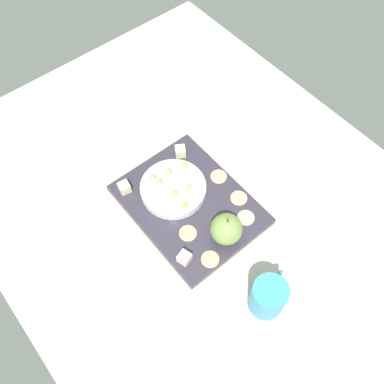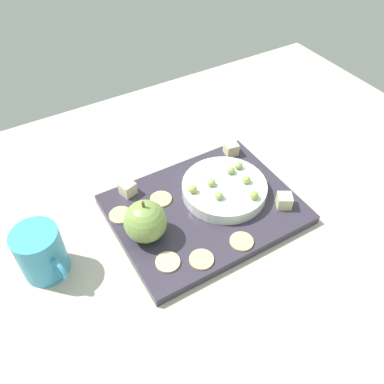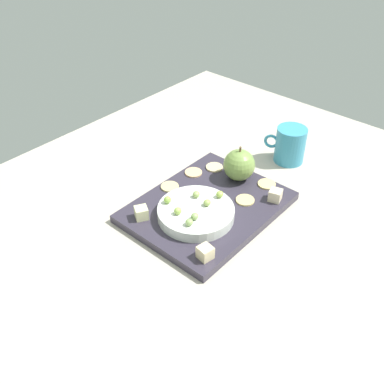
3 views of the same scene
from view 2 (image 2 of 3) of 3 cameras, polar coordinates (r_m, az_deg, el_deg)
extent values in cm
cube|color=#B7AE9F|center=(80.73, 3.46, -4.65)|extent=(131.66, 103.12, 3.04)
cube|color=#332E3C|center=(79.98, 1.78, -2.46)|extent=(35.60, 27.60, 1.96)
cylinder|color=silver|center=(81.05, 4.62, 0.47)|extent=(17.16, 17.16, 2.48)
sphere|color=#799949|center=(71.87, -6.67, -4.20)|extent=(7.86, 7.86, 7.86)
cylinder|color=brown|center=(68.50, -6.98, -1.75)|extent=(0.50, 0.50, 1.20)
cube|color=beige|center=(81.67, -9.16, 0.51)|extent=(3.42, 3.42, 2.77)
cube|color=beige|center=(90.43, 5.60, 6.18)|extent=(3.20, 3.20, 2.77)
cube|color=beige|center=(80.32, 13.03, -1.23)|extent=(3.79, 3.79, 2.77)
cylinder|color=beige|center=(70.77, -3.48, -9.95)|extent=(4.37, 4.37, 0.40)
cylinder|color=#D9BF7A|center=(80.43, -4.47, -1.02)|extent=(4.37, 4.37, 0.40)
cylinder|color=#E3B380|center=(70.99, 1.36, -9.59)|extent=(4.37, 4.37, 0.40)
cylinder|color=#DFC47E|center=(78.58, -10.18, -3.24)|extent=(4.37, 4.37, 0.40)
cylinder|color=#D2BF7F|center=(73.75, 6.92, -7.09)|extent=(4.37, 4.37, 0.40)
ellipsoid|color=#94AE56|center=(79.32, 2.78, 1.34)|extent=(1.77, 1.59, 1.44)
ellipsoid|color=#9CBE55|center=(80.50, 7.76, 1.78)|extent=(1.77, 1.59, 1.59)
ellipsoid|color=#8DAD61|center=(82.23, 5.55, 3.10)|extent=(1.77, 1.59, 1.45)
ellipsoid|color=#9DBA4F|center=(77.83, 0.09, 0.41)|extent=(1.77, 1.59, 1.59)
ellipsoid|color=#93AD5D|center=(76.84, 3.86, -0.54)|extent=(1.77, 1.59, 1.46)
ellipsoid|color=#90BB4A|center=(77.53, 8.87, -0.47)|extent=(1.77, 1.59, 1.65)
ellipsoid|color=#8EAE62|center=(83.48, 6.66, 3.77)|extent=(1.77, 1.59, 1.48)
cylinder|color=#3A97BA|center=(73.13, -20.76, -8.07)|extent=(7.97, 7.97, 9.75)
torus|color=#3A97BA|center=(70.02, -18.37, -10.41)|extent=(2.07, 4.04, 4.00)
camera|label=1|loc=(0.88, -72.66, 52.38)|focal=39.93mm
camera|label=3|loc=(1.34, 19.95, 46.72)|focal=42.06mm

